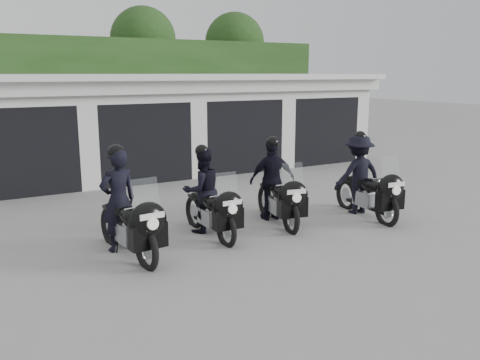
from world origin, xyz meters
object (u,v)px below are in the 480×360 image
police_bike_b (206,196)px  police_bike_d (363,179)px  police_bike_a (126,212)px  police_bike_c (275,185)px

police_bike_b → police_bike_d: (3.49, -0.45, 0.05)m
police_bike_b → police_bike_d: police_bike_d is taller
police_bike_b → police_bike_a: bearing=-167.7°
police_bike_b → police_bike_d: bearing=-7.8°
police_bike_c → police_bike_d: (1.90, -0.50, 0.03)m
police_bike_a → police_bike_b: (1.67, 0.38, -0.02)m
police_bike_a → police_bike_d: police_bike_a is taller
police_bike_a → police_bike_b: police_bike_a is taller
police_bike_d → police_bike_b: bearing=179.5°
police_bike_a → police_bike_b: bearing=6.4°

